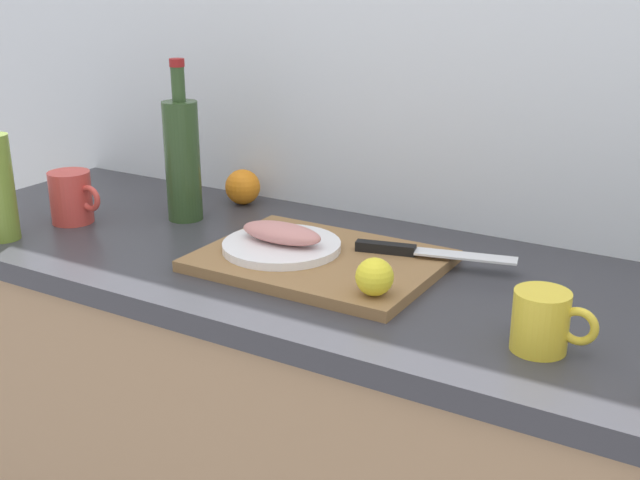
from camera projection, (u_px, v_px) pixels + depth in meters
name	position (u px, v px, depth m)	size (l,w,h in m)	color
back_wall	(457.00, 55.00, 1.54)	(3.20, 0.05, 2.50)	silver
cutting_board	(320.00, 261.00, 1.43)	(0.42, 0.32, 0.02)	olive
white_plate	(282.00, 246.00, 1.45)	(0.22, 0.22, 0.01)	white
fish_fillet	(281.00, 233.00, 1.44)	(0.16, 0.07, 0.04)	tan
chef_knife	(414.00, 251.00, 1.42)	(0.29, 0.10, 0.02)	silver
lemon_0	(375.00, 277.00, 1.25)	(0.06, 0.06, 0.06)	yellow
wine_bottle	(182.00, 158.00, 1.65)	(0.07, 0.07, 0.34)	#2D4723
coffee_mug_0	(543.00, 321.00, 1.11)	(0.12, 0.08, 0.09)	yellow
coffee_mug_1	(72.00, 197.00, 1.66)	(0.13, 0.09, 0.11)	#CC3F38
orange_1	(243.00, 187.00, 1.79)	(0.08, 0.08, 0.08)	orange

